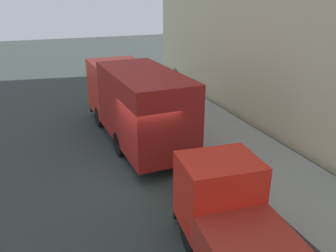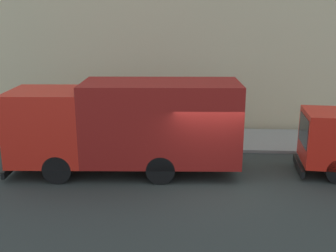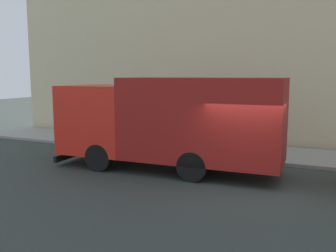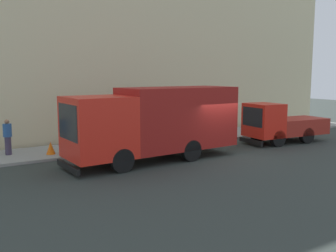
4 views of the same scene
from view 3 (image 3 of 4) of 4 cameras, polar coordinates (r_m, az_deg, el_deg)
ground at (r=11.53m, az=12.15°, el=-9.11°), size 80.00×80.00×0.00m
sidewalk at (r=15.92m, az=15.78°, el=-4.26°), size 3.22×30.00×0.13m
building_facade at (r=17.88m, az=17.64°, el=16.44°), size 0.50×30.00×12.19m
large_utility_truck at (r=12.76m, az=0.16°, el=0.96°), size 2.74×8.10×3.26m
pedestrian_walking at (r=16.70m, az=-5.81°, el=0.07°), size 0.39×0.39×1.78m
pedestrian_standing at (r=19.15m, az=-9.89°, el=0.78°), size 0.40×0.40×1.66m
pedestrian_third at (r=19.87m, az=-14.32°, el=0.87°), size 0.45×0.45×1.61m
traffic_cone_orange at (r=17.55m, az=-6.92°, el=-1.68°), size 0.42×0.42×0.60m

